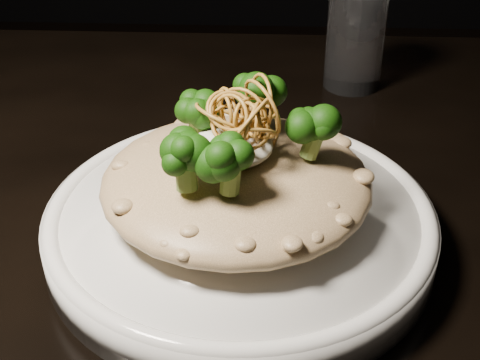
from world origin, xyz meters
The scene contains 7 objects.
table centered at (0.00, 0.00, 0.67)m, with size 1.10×0.80×0.75m.
plate centered at (-0.05, -0.03, 0.76)m, with size 0.28×0.28×0.03m, color white.
risotto centered at (-0.05, -0.03, 0.80)m, with size 0.19×0.19×0.04m, color brown.
broccoli centered at (-0.05, -0.03, 0.85)m, with size 0.14×0.14×0.05m, color black, non-canonical shape.
cheese centered at (-0.05, -0.03, 0.83)m, with size 0.06×0.06×0.02m, color white.
shallots centered at (-0.04, -0.03, 0.85)m, with size 0.05×0.05×0.03m, color olive, non-canonical shape.
drinking_glass centered at (0.06, 0.25, 0.80)m, with size 0.06×0.06×0.11m, color silver.
Camera 1 is at (-0.03, -0.43, 1.06)m, focal length 50.00 mm.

